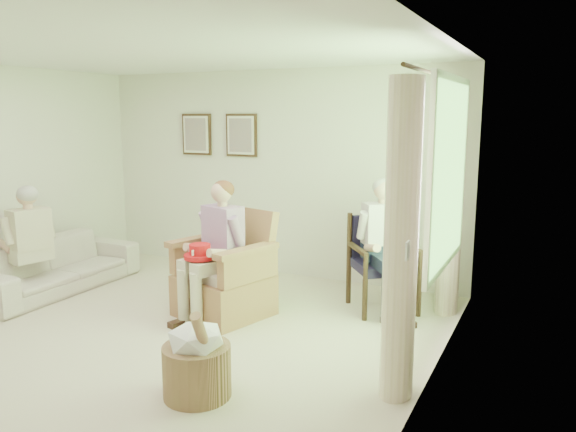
% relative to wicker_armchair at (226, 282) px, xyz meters
% --- Properties ---
extents(floor, '(5.50, 5.50, 0.00)m').
position_rel_wicker_armchair_xyz_m(floor, '(-0.29, -1.12, -0.34)').
color(floor, beige).
rests_on(floor, ground).
extents(back_wall, '(5.00, 0.04, 2.60)m').
position_rel_wicker_armchair_xyz_m(back_wall, '(-0.29, 1.63, 0.96)').
color(back_wall, silver).
rests_on(back_wall, ground).
extents(right_wall, '(0.04, 5.50, 2.60)m').
position_rel_wicker_armchair_xyz_m(right_wall, '(2.21, -1.12, 0.96)').
color(right_wall, silver).
rests_on(right_wall, ground).
extents(ceiling, '(5.00, 5.50, 0.02)m').
position_rel_wicker_armchair_xyz_m(ceiling, '(-0.29, -1.12, 2.26)').
color(ceiling, white).
rests_on(ceiling, back_wall).
extents(window, '(0.13, 2.50, 1.63)m').
position_rel_wicker_armchair_xyz_m(window, '(2.18, 0.08, 1.24)').
color(window, '#2D6B23').
rests_on(window, right_wall).
extents(curtain_left, '(0.34, 0.34, 2.30)m').
position_rel_wicker_armchair_xyz_m(curtain_left, '(2.04, -0.90, 0.81)').
color(curtain_left, beige).
rests_on(curtain_left, ground).
extents(curtain_right, '(0.34, 0.34, 2.30)m').
position_rel_wicker_armchair_xyz_m(curtain_right, '(2.04, 1.06, 0.81)').
color(curtain_right, beige).
rests_on(curtain_right, ground).
extents(framed_print_left, '(0.45, 0.05, 0.55)m').
position_rel_wicker_armchair_xyz_m(framed_print_left, '(-1.44, 1.59, 1.44)').
color(framed_print_left, '#382114').
rests_on(framed_print_left, back_wall).
extents(framed_print_right, '(0.45, 0.05, 0.55)m').
position_rel_wicker_armchair_xyz_m(framed_print_right, '(-0.74, 1.59, 1.44)').
color(framed_print_right, '#382114').
rests_on(framed_print_right, back_wall).
extents(wicker_armchair, '(0.85, 0.84, 1.08)m').
position_rel_wicker_armchair_xyz_m(wicker_armchair, '(0.00, 0.00, 0.00)').
color(wicker_armchair, '#B07953').
rests_on(wicker_armchair, ground).
extents(wood_armchair, '(0.63, 0.60, 0.98)m').
position_rel_wicker_armchair_xyz_m(wood_armchair, '(1.42, 0.93, 0.19)').
color(wood_armchair, black).
rests_on(wood_armchair, ground).
extents(sofa, '(2.02, 0.79, 0.59)m').
position_rel_wicker_armchair_xyz_m(sofa, '(-2.24, -0.19, -0.05)').
color(sofa, beige).
rests_on(sofa, ground).
extents(person_wicker, '(0.40, 0.63, 1.37)m').
position_rel_wicker_armchair_xyz_m(person_wicker, '(0.00, -0.14, 0.46)').
color(person_wicker, beige).
rests_on(person_wicker, ground).
extents(person_dark, '(0.40, 0.62, 1.37)m').
position_rel_wicker_armchair_xyz_m(person_dark, '(1.42, 0.77, 0.46)').
color(person_dark, '#1A223A').
rests_on(person_dark, ground).
extents(person_sofa, '(0.42, 0.62, 1.25)m').
position_rel_wicker_armchair_xyz_m(person_sofa, '(-2.24, -0.56, 0.37)').
color(person_sofa, beige).
rests_on(person_sofa, ground).
extents(red_hat, '(0.32, 0.32, 0.14)m').
position_rel_wicker_armchair_xyz_m(red_hat, '(-0.07, -0.34, 0.37)').
color(red_hat, red).
rests_on(red_hat, person_wicker).
extents(hatbox, '(0.57, 0.57, 0.73)m').
position_rel_wicker_armchair_xyz_m(hatbox, '(0.74, -1.57, -0.06)').
color(hatbox, tan).
rests_on(hatbox, ground).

